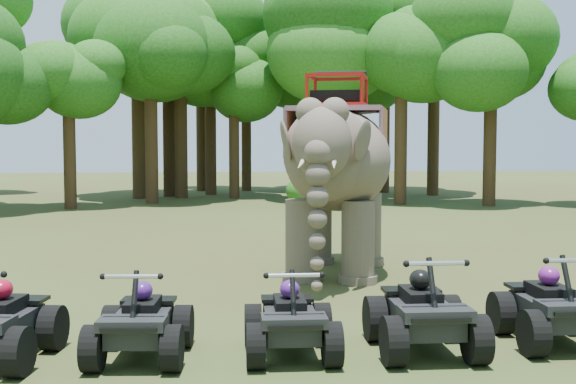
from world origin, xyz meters
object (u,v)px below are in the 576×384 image
(atv_4, at_px, (553,297))
(atv_2, at_px, (291,310))
(elephant, at_px, (336,172))
(atv_1, at_px, (141,312))
(atv_3, at_px, (423,302))

(atv_4, bearing_deg, atv_2, -175.83)
(elephant, relative_size, atv_4, 2.92)
(elephant, height_order, atv_2, elephant)
(atv_1, height_order, atv_3, atv_3)
(atv_4, bearing_deg, atv_3, -172.85)
(atv_3, relative_size, atv_4, 1.02)
(atv_1, height_order, atv_2, atv_1)
(atv_2, distance_m, atv_4, 3.63)
(elephant, xyz_separation_m, atv_3, (0.09, -5.84, -1.47))
(atv_4, bearing_deg, atv_1, -177.37)
(atv_1, xyz_separation_m, atv_2, (1.91, -0.08, -0.01))
(atv_1, xyz_separation_m, atv_4, (5.54, 0.04, 0.05))
(elephant, relative_size, atv_1, 3.14)
(elephant, height_order, atv_3, elephant)
(atv_3, bearing_deg, atv_2, -179.30)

